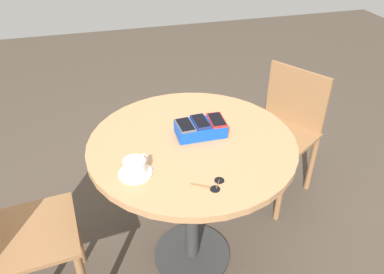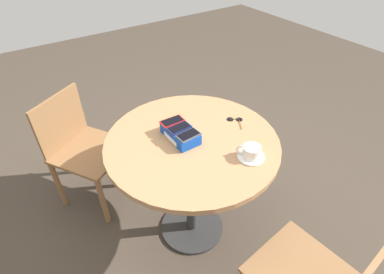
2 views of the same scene
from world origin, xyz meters
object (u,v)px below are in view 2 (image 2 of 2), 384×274
(phone_box, at_px, (180,133))
(phone_red, at_px, (172,121))
(round_table, at_px, (192,159))
(chair_near_window, at_px, (84,148))
(phone_navy, at_px, (179,128))
(sunglasses, at_px, (235,120))
(saucer, at_px, (251,157))
(coffee_cup, at_px, (251,151))
(phone_gray, at_px, (188,135))

(phone_box, distance_m, phone_red, 0.08)
(round_table, height_order, chair_near_window, chair_near_window)
(chair_near_window, bearing_deg, phone_box, 31.29)
(round_table, distance_m, phone_navy, 0.21)
(round_table, height_order, sunglasses, sunglasses)
(round_table, bearing_deg, chair_near_window, -148.08)
(saucer, bearing_deg, phone_navy, -147.56)
(phone_red, relative_size, phone_navy, 1.02)
(coffee_cup, bearing_deg, phone_red, -153.03)
(phone_red, distance_m, phone_navy, 0.07)
(round_table, distance_m, sunglasses, 0.33)
(phone_box, height_order, coffee_cup, coffee_cup)
(phone_box, bearing_deg, coffee_cup, 32.08)
(chair_near_window, bearing_deg, coffee_cup, 31.56)
(phone_red, bearing_deg, phone_box, 0.65)
(round_table, bearing_deg, saucer, 30.73)
(phone_box, height_order, phone_navy, phone_navy)
(sunglasses, xyz_separation_m, chair_near_window, (-0.67, -0.73, -0.34))
(phone_red, xyz_separation_m, saucer, (0.40, 0.20, -0.06))
(round_table, xyz_separation_m, phone_gray, (0.02, -0.04, 0.20))
(saucer, height_order, sunglasses, saucer)
(phone_navy, height_order, chair_near_window, phone_navy)
(round_table, height_order, phone_navy, phone_navy)
(coffee_cup, xyz_separation_m, sunglasses, (-0.28, 0.15, -0.04))
(round_table, relative_size, phone_navy, 7.44)
(phone_box, xyz_separation_m, saucer, (0.32, 0.20, -0.02))
(coffee_cup, distance_m, chair_near_window, 1.18)
(phone_gray, height_order, coffee_cup, phone_gray)
(phone_red, bearing_deg, round_table, 18.25)
(phone_red, xyz_separation_m, phone_navy, (0.07, -0.00, 0.00))
(phone_box, relative_size, sunglasses, 1.67)
(phone_box, relative_size, saucer, 1.64)
(phone_red, xyz_separation_m, chair_near_window, (-0.56, -0.38, -0.40))
(saucer, bearing_deg, phone_red, -152.95)
(phone_navy, relative_size, saucer, 0.93)
(phone_navy, bearing_deg, chair_near_window, -148.87)
(round_table, distance_m, phone_gray, 0.20)
(coffee_cup, bearing_deg, phone_gray, -141.75)
(phone_gray, distance_m, saucer, 0.32)
(round_table, xyz_separation_m, phone_red, (-0.13, -0.04, 0.20))
(round_table, relative_size, phone_box, 4.22)
(round_table, distance_m, phone_red, 0.24)
(coffee_cup, bearing_deg, phone_navy, -147.61)
(phone_red, bearing_deg, phone_navy, -1.75)
(round_table, height_order, phone_gray, phone_gray)
(phone_red, relative_size, saucer, 0.95)
(saucer, distance_m, chair_near_window, 1.17)
(phone_box, relative_size, chair_near_window, 0.27)
(saucer, xyz_separation_m, chair_near_window, (-0.96, -0.59, -0.34))
(phone_red, relative_size, sunglasses, 0.96)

